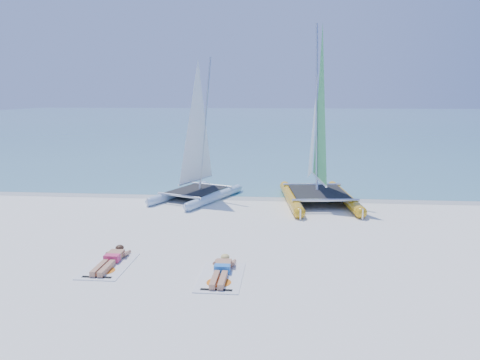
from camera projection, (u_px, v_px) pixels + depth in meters
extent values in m
plane|color=white|center=(236.00, 237.00, 13.83)|extent=(140.00, 140.00, 0.00)
cube|color=#6EAAB7|center=(275.00, 120.00, 75.50)|extent=(140.00, 115.00, 0.01)
cube|color=beige|center=(249.00, 197.00, 19.22)|extent=(140.00, 1.40, 0.01)
cylinder|color=silver|center=(179.00, 193.00, 19.24)|extent=(1.80, 3.66, 0.34)
cone|color=silver|center=(207.00, 184.00, 21.07)|extent=(0.49, 0.58, 0.32)
cylinder|color=silver|center=(215.00, 197.00, 18.45)|extent=(1.80, 3.66, 0.34)
cone|color=silver|center=(240.00, 187.00, 20.28)|extent=(0.49, 0.58, 0.32)
cube|color=black|center=(197.00, 190.00, 18.81)|extent=(2.34, 2.58, 0.03)
cylinder|color=silver|center=(205.00, 123.00, 18.92)|extent=(0.47, 0.96, 5.28)
cylinder|color=gold|center=(291.00, 198.00, 18.12)|extent=(0.92, 4.71, 0.41)
cone|color=gold|center=(284.00, 185.00, 20.66)|extent=(0.46, 0.64, 0.39)
cylinder|color=gold|center=(345.00, 197.00, 18.15)|extent=(0.92, 4.71, 0.41)
cone|color=gold|center=(331.00, 185.00, 20.69)|extent=(0.46, 0.64, 0.39)
cube|color=black|center=(318.00, 192.00, 18.09)|extent=(2.28, 2.78, 0.03)
cylinder|color=silver|center=(317.00, 107.00, 18.33)|extent=(0.23, 1.24, 6.46)
cube|color=white|center=(109.00, 266.00, 11.51)|extent=(1.00, 1.85, 0.02)
cube|color=tan|center=(115.00, 256.00, 11.91)|extent=(0.36, 0.55, 0.17)
cube|color=#E13567|center=(112.00, 258.00, 11.71)|extent=(0.37, 0.22, 0.17)
cube|color=tan|center=(103.00, 268.00, 11.13)|extent=(0.31, 0.85, 0.13)
sphere|color=tan|center=(120.00, 249.00, 12.26)|extent=(0.21, 0.21, 0.21)
ellipsoid|color=#392214|center=(120.00, 248.00, 12.27)|extent=(0.22, 0.24, 0.15)
cube|color=white|center=(221.00, 277.00, 10.81)|extent=(1.00, 1.85, 0.02)
cube|color=tan|center=(223.00, 266.00, 11.21)|extent=(0.36, 0.55, 0.17)
cube|color=blue|center=(222.00, 269.00, 11.02)|extent=(0.37, 0.22, 0.17)
cube|color=tan|center=(219.00, 280.00, 10.44)|extent=(0.31, 0.85, 0.13)
sphere|color=tan|center=(225.00, 259.00, 11.57)|extent=(0.21, 0.21, 0.21)
ellipsoid|color=#EAD16E|center=(225.00, 257.00, 11.57)|extent=(0.22, 0.24, 0.15)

